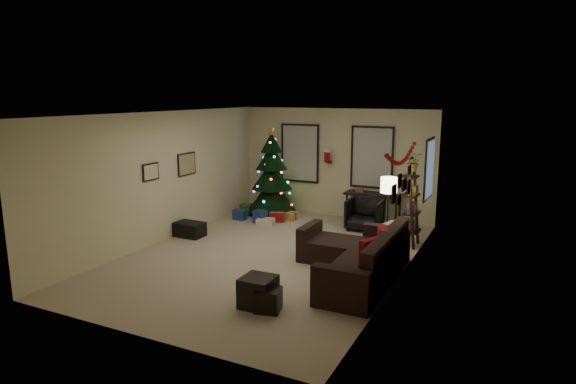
{
  "coord_description": "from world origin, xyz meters",
  "views": [
    {
      "loc": [
        4.19,
        -7.82,
        3.05
      ],
      "look_at": [
        0.1,
        0.6,
        1.15
      ],
      "focal_mm": 30.28,
      "sensor_mm": 36.0,
      "label": 1
    }
  ],
  "objects_px": {
    "christmas_tree": "(272,178)",
    "desk_chair": "(365,214)",
    "sofa": "(359,260)",
    "bookshelf": "(413,208)",
    "desk": "(373,197)"
  },
  "relations": [
    {
      "from": "christmas_tree",
      "to": "desk_chair",
      "type": "bearing_deg",
      "value": -6.8
    },
    {
      "from": "christmas_tree",
      "to": "desk_chair",
      "type": "xyz_separation_m",
      "value": [
        2.55,
        -0.3,
        -0.59
      ]
    },
    {
      "from": "sofa",
      "to": "desk_chair",
      "type": "relative_size",
      "value": 3.7
    },
    {
      "from": "christmas_tree",
      "to": "bookshelf",
      "type": "xyz_separation_m",
      "value": [
        3.76,
        -1.06,
        -0.15
      ]
    },
    {
      "from": "sofa",
      "to": "desk",
      "type": "bearing_deg",
      "value": 102.36
    },
    {
      "from": "christmas_tree",
      "to": "bookshelf",
      "type": "relative_size",
      "value": 1.39
    },
    {
      "from": "desk",
      "to": "desk_chair",
      "type": "distance_m",
      "value": 0.71
    },
    {
      "from": "christmas_tree",
      "to": "bookshelf",
      "type": "bearing_deg",
      "value": -15.71
    },
    {
      "from": "desk",
      "to": "sofa",
      "type": "bearing_deg",
      "value": -77.64
    },
    {
      "from": "sofa",
      "to": "desk",
      "type": "xyz_separation_m",
      "value": [
        -0.76,
        3.45,
        0.36
      ]
    },
    {
      "from": "desk_chair",
      "to": "bookshelf",
      "type": "bearing_deg",
      "value": -35.0
    },
    {
      "from": "sofa",
      "to": "desk",
      "type": "distance_m",
      "value": 3.55
    },
    {
      "from": "sofa",
      "to": "bookshelf",
      "type": "xyz_separation_m",
      "value": [
        0.46,
        2.05,
        0.52
      ]
    },
    {
      "from": "desk",
      "to": "bookshelf",
      "type": "bearing_deg",
      "value": -49.2
    },
    {
      "from": "christmas_tree",
      "to": "sofa",
      "type": "relative_size",
      "value": 0.85
    }
  ]
}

